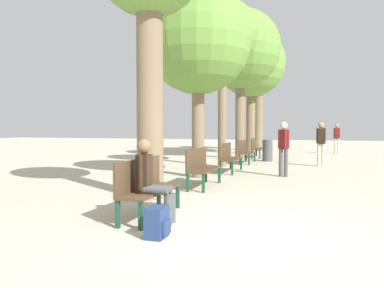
{
  "coord_description": "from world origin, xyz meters",
  "views": [
    {
      "loc": [
        0.84,
        -4.98,
        1.44
      ],
      "look_at": [
        -3.03,
        7.21,
        0.88
      ],
      "focal_mm": 35.0,
      "sensor_mm": 36.0,
      "label": 1
    }
  ],
  "objects_px": {
    "bench_row_3": "(245,150)",
    "pedestrian_mid": "(337,137)",
    "pedestrian_near": "(284,145)",
    "trash_bin": "(267,150)",
    "tree_row_1": "(198,42)",
    "tree_row_5": "(259,79)",
    "pedestrian_far": "(321,141)",
    "person_seated": "(151,178)",
    "backpack": "(157,222)",
    "bench_row_2": "(228,156)",
    "bench_row_0": "(145,184)",
    "tree_row_2": "(222,36)",
    "tree_row_4": "(251,64)",
    "tree_row_3": "(240,50)",
    "bench_row_1": "(201,165)",
    "bench_row_4": "(256,146)"
  },
  "relations": [
    {
      "from": "bench_row_0",
      "to": "tree_row_5",
      "type": "relative_size",
      "value": 0.28
    },
    {
      "from": "bench_row_4",
      "to": "tree_row_1",
      "type": "relative_size",
      "value": 0.3
    },
    {
      "from": "tree_row_2",
      "to": "pedestrian_far",
      "type": "xyz_separation_m",
      "value": [
        3.47,
        1.24,
        -3.83
      ]
    },
    {
      "from": "bench_row_0",
      "to": "tree_row_2",
      "type": "bearing_deg",
      "value": 94.12
    },
    {
      "from": "bench_row_4",
      "to": "tree_row_2",
      "type": "bearing_deg",
      "value": -96.75
    },
    {
      "from": "tree_row_2",
      "to": "pedestrian_near",
      "type": "bearing_deg",
      "value": -42.65
    },
    {
      "from": "bench_row_3",
      "to": "pedestrian_mid",
      "type": "xyz_separation_m",
      "value": [
        3.9,
        7.02,
        0.42
      ]
    },
    {
      "from": "pedestrian_near",
      "to": "trash_bin",
      "type": "bearing_deg",
      "value": 101.43
    },
    {
      "from": "bench_row_0",
      "to": "pedestrian_mid",
      "type": "distance_m",
      "value": 17.05
    },
    {
      "from": "bench_row_3",
      "to": "bench_row_2",
      "type": "bearing_deg",
      "value": -90.0
    },
    {
      "from": "bench_row_1",
      "to": "tree_row_1",
      "type": "bearing_deg",
      "value": 108.91
    },
    {
      "from": "tree_row_3",
      "to": "tree_row_1",
      "type": "bearing_deg",
      "value": -90.0
    },
    {
      "from": "bench_row_4",
      "to": "tree_row_5",
      "type": "xyz_separation_m",
      "value": [
        -0.57,
        5.13,
        3.92
      ]
    },
    {
      "from": "bench_row_2",
      "to": "tree_row_5",
      "type": "relative_size",
      "value": 0.28
    },
    {
      "from": "pedestrian_near",
      "to": "pedestrian_mid",
      "type": "xyz_separation_m",
      "value": [
        2.12,
        10.83,
        0.02
      ]
    },
    {
      "from": "backpack",
      "to": "pedestrian_far",
      "type": "height_order",
      "value": "pedestrian_far"
    },
    {
      "from": "bench_row_0",
      "to": "bench_row_3",
      "type": "xyz_separation_m",
      "value": [
        0.0,
        9.58,
        0.0
      ]
    },
    {
      "from": "backpack",
      "to": "trash_bin",
      "type": "xyz_separation_m",
      "value": [
        0.13,
        11.76,
        0.26
      ]
    },
    {
      "from": "tree_row_4",
      "to": "tree_row_5",
      "type": "relative_size",
      "value": 1.16
    },
    {
      "from": "bench_row_1",
      "to": "trash_bin",
      "type": "relative_size",
      "value": 1.75
    },
    {
      "from": "bench_row_4",
      "to": "pedestrian_mid",
      "type": "relative_size",
      "value": 0.98
    },
    {
      "from": "tree_row_4",
      "to": "person_seated",
      "type": "xyz_separation_m",
      "value": [
        0.81,
        -15.05,
        -4.18
      ]
    },
    {
      "from": "pedestrian_mid",
      "to": "pedestrian_far",
      "type": "relative_size",
      "value": 1.0
    },
    {
      "from": "bench_row_3",
      "to": "trash_bin",
      "type": "distance_m",
      "value": 1.41
    },
    {
      "from": "bench_row_1",
      "to": "bench_row_4",
      "type": "height_order",
      "value": "same"
    },
    {
      "from": "bench_row_2",
      "to": "tree_row_4",
      "type": "bearing_deg",
      "value": 93.91
    },
    {
      "from": "pedestrian_far",
      "to": "person_seated",
      "type": "bearing_deg",
      "value": -105.7
    },
    {
      "from": "person_seated",
      "to": "tree_row_5",
      "type": "bearing_deg",
      "value": 92.54
    },
    {
      "from": "bench_row_1",
      "to": "pedestrian_near",
      "type": "distance_m",
      "value": 3.15
    },
    {
      "from": "bench_row_3",
      "to": "bench_row_4",
      "type": "relative_size",
      "value": 1.0
    },
    {
      "from": "pedestrian_mid",
      "to": "trash_bin",
      "type": "distance_m",
      "value": 6.65
    },
    {
      "from": "tree_row_5",
      "to": "pedestrian_near",
      "type": "height_order",
      "value": "tree_row_5"
    },
    {
      "from": "tree_row_1",
      "to": "tree_row_5",
      "type": "relative_size",
      "value": 0.93
    },
    {
      "from": "tree_row_4",
      "to": "bench_row_0",
      "type": "bearing_deg",
      "value": -87.78
    },
    {
      "from": "bench_row_2",
      "to": "pedestrian_mid",
      "type": "bearing_deg",
      "value": 69.08
    },
    {
      "from": "person_seated",
      "to": "tree_row_4",
      "type": "bearing_deg",
      "value": 93.07
    },
    {
      "from": "backpack",
      "to": "tree_row_5",
      "type": "bearing_deg",
      "value": 93.66
    },
    {
      "from": "bench_row_2",
      "to": "bench_row_3",
      "type": "height_order",
      "value": "same"
    },
    {
      "from": "bench_row_4",
      "to": "bench_row_0",
      "type": "bearing_deg",
      "value": -90.0
    },
    {
      "from": "trash_bin",
      "to": "tree_row_3",
      "type": "bearing_deg",
      "value": 149.55
    },
    {
      "from": "bench_row_2",
      "to": "tree_row_5",
      "type": "distance_m",
      "value": 12.18
    },
    {
      "from": "bench_row_3",
      "to": "tree_row_3",
      "type": "bearing_deg",
      "value": 106.24
    },
    {
      "from": "tree_row_1",
      "to": "tree_row_2",
      "type": "bearing_deg",
      "value": 90.0
    },
    {
      "from": "tree_row_3",
      "to": "person_seated",
      "type": "bearing_deg",
      "value": -86.1
    },
    {
      "from": "person_seated",
      "to": "trash_bin",
      "type": "xyz_separation_m",
      "value": [
        0.54,
        11.05,
        -0.21
      ]
    },
    {
      "from": "tree_row_4",
      "to": "tree_row_2",
      "type": "bearing_deg",
      "value": -90.0
    },
    {
      "from": "tree_row_5",
      "to": "person_seated",
      "type": "bearing_deg",
      "value": -87.46
    },
    {
      "from": "pedestrian_near",
      "to": "pedestrian_mid",
      "type": "relative_size",
      "value": 0.97
    },
    {
      "from": "bench_row_1",
      "to": "backpack",
      "type": "bearing_deg",
      "value": -81.39
    },
    {
      "from": "tree_row_1",
      "to": "pedestrian_near",
      "type": "bearing_deg",
      "value": 21.08
    }
  ]
}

